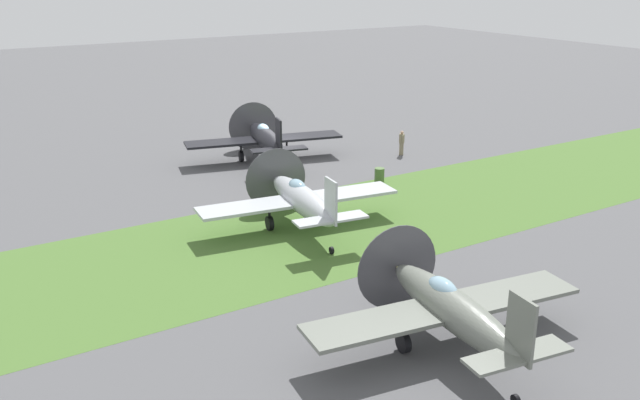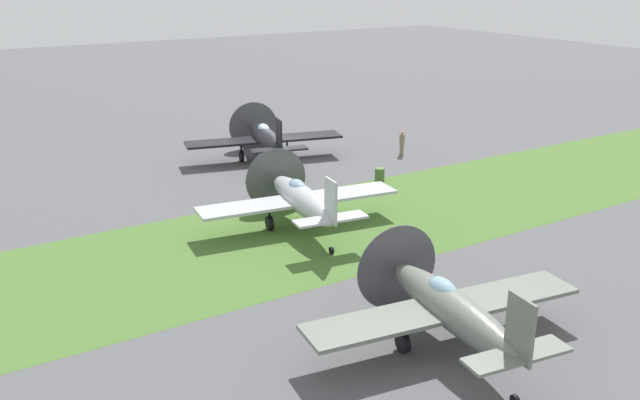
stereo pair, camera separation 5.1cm
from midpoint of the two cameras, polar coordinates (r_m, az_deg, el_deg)
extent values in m
plane|color=#515154|center=(46.94, -2.95, 3.25)|extent=(160.00, 160.00, 0.00)
cube|color=#476B2D|center=(37.21, 6.21, -1.09)|extent=(120.00, 11.00, 0.01)
ellipsoid|color=black|center=(46.45, -4.47, 5.10)|extent=(3.12, 7.64, 1.37)
cube|color=black|center=(46.91, -4.59, 5.02)|extent=(10.78, 4.34, 0.16)
cube|color=black|center=(42.98, -3.40, 5.35)|extent=(0.40, 1.21, 2.10)
cube|color=black|center=(43.20, -3.37, 4.21)|extent=(3.68, 1.81, 0.11)
cone|color=#B7B24C|center=(50.28, -5.58, 6.14)|extent=(0.87, 0.92, 0.71)
cylinder|color=#4C4C51|center=(50.07, -5.52, 6.09)|extent=(3.45, 0.88, 3.54)
ellipsoid|color=#8CB2C6|center=(46.97, -4.68, 5.85)|extent=(1.12, 1.69, 0.78)
cylinder|color=black|center=(46.95, -6.50, 3.63)|extent=(0.41, 0.79, 0.75)
cylinder|color=black|center=(46.81, -6.52, 4.26)|extent=(0.13, 0.13, 1.06)
cylinder|color=black|center=(47.66, -2.71, 3.97)|extent=(0.41, 0.79, 0.75)
cylinder|color=black|center=(47.53, -2.72, 4.59)|extent=(0.13, 0.13, 1.06)
cylinder|color=black|center=(43.51, -3.30, 2.22)|extent=(0.21, 0.38, 0.35)
ellipsoid|color=#B2B7BC|center=(34.31, -1.43, 0.04)|extent=(2.32, 7.48, 1.34)
cube|color=#B2B7BC|center=(34.74, -1.71, 0.00)|extent=(10.55, 3.23, 0.15)
cube|color=#B2B7BC|center=(31.09, 0.94, -0.10)|extent=(0.27, 1.20, 2.06)
cube|color=#B2B7BC|center=(31.38, 0.93, -1.59)|extent=(3.57, 1.43, 0.11)
cone|color=#B7B24C|center=(37.81, -3.75, 1.81)|extent=(0.79, 0.84, 0.69)
cylinder|color=#4C4C51|center=(37.62, -3.63, 1.73)|extent=(3.44, 0.51, 3.47)
ellipsoid|color=#8CB2C6|center=(34.73, -1.85, 1.09)|extent=(0.96, 1.61, 0.76)
cylinder|color=black|center=(34.66, -4.16, -1.92)|extent=(0.34, 0.76, 0.74)
cylinder|color=black|center=(34.48, -4.18, -1.11)|extent=(0.13, 0.13, 1.04)
cylinder|color=black|center=(35.77, 0.57, -1.19)|extent=(0.34, 0.76, 0.74)
cylinder|color=black|center=(35.60, 0.57, -0.41)|extent=(0.13, 0.13, 1.04)
cylinder|color=black|center=(31.85, 1.00, -4.19)|extent=(0.18, 0.36, 0.35)
ellipsoid|color=slate|center=(24.12, 10.98, -8.89)|extent=(2.33, 7.48, 1.34)
cube|color=slate|center=(24.51, 10.37, -8.81)|extent=(10.55, 3.23, 0.15)
cube|color=slate|center=(21.37, 16.31, -10.26)|extent=(0.27, 1.20, 2.06)
cube|color=slate|center=(21.79, 16.10, -12.25)|extent=(3.57, 1.44, 0.11)
cone|color=#B7B24C|center=(27.09, 6.23, -5.41)|extent=(0.79, 0.85, 0.69)
cylinder|color=#4C4C51|center=(26.92, 6.46, -5.58)|extent=(3.44, 0.51, 3.47)
ellipsoid|color=#8CB2C6|center=(24.38, 10.18, -7.28)|extent=(0.96, 1.61, 0.76)
cylinder|color=black|center=(24.33, 6.95, -11.65)|extent=(0.34, 0.76, 0.74)
cylinder|color=black|center=(24.07, 7.00, -10.59)|extent=(0.13, 0.13, 1.04)
cylinder|color=black|center=(25.91, 13.03, -10.00)|extent=(0.34, 0.76, 0.74)
cylinder|color=black|center=(25.67, 13.11, -8.98)|extent=(0.13, 0.13, 1.04)
cylinder|color=black|center=(22.53, 15.92, -15.66)|extent=(0.18, 0.36, 0.35)
cylinder|color=#847A5B|center=(48.62, 6.82, 4.24)|extent=(0.30, 0.30, 0.88)
cylinder|color=#847A5B|center=(48.44, 6.86, 5.09)|extent=(0.38, 0.38, 0.62)
sphere|color=tan|center=(48.34, 6.87, 5.58)|extent=(0.23, 0.23, 0.23)
cylinder|color=#847A5B|center=(48.69, 6.78, 5.17)|extent=(0.11, 0.11, 0.59)
cylinder|color=#847A5B|center=(48.20, 6.93, 5.02)|extent=(0.11, 0.11, 0.59)
cylinder|color=#476633|center=(42.28, 5.00, 2.06)|extent=(0.60, 0.60, 0.90)
camera|label=1|loc=(0.03, -89.96, 0.01)|focal=38.58mm
camera|label=2|loc=(0.03, 90.04, -0.01)|focal=38.58mm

